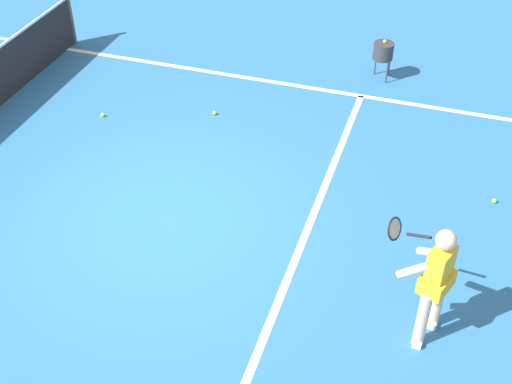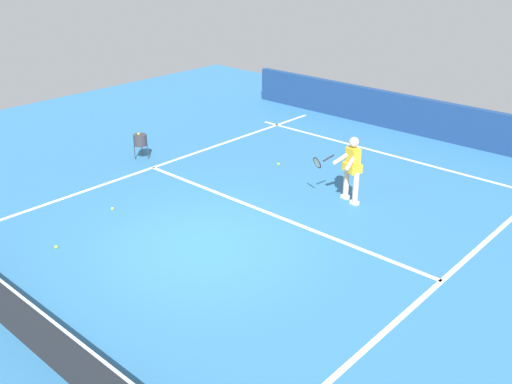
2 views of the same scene
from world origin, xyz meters
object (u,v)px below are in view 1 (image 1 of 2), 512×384
Objects in this scene: tennis_ball_near at (494,201)px; ball_hopper at (383,51)px; tennis_ball_mid at (215,113)px; tennis_ball_far at (103,115)px; tennis_player at (434,279)px.

ball_hopper is (3.07, 2.16, 0.51)m from tennis_ball_near.
tennis_ball_far is (-0.64, 1.76, 0.00)m from tennis_ball_mid.
tennis_ball_far is at bearing 62.21° from tennis_player.
tennis_player reaches higher than tennis_ball_near.
tennis_player is 23.48× the size of tennis_ball_mid.
ball_hopper is at bearing -56.72° from tennis_ball_far.
tennis_player is 2.09× the size of ball_hopper.
tennis_ball_far is 5.03m from ball_hopper.
tennis_player is 23.48× the size of tennis_ball_far.
ball_hopper is (2.10, -2.43, 0.51)m from tennis_ball_mid.
tennis_ball_mid is at bearing 78.10° from tennis_ball_near.
tennis_ball_near is at bearing -144.82° from ball_hopper.
ball_hopper is (2.75, -4.18, 0.51)m from tennis_ball_far.
tennis_player is 5.42m from tennis_ball_mid.
tennis_ball_near is 6.36m from tennis_ball_far.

